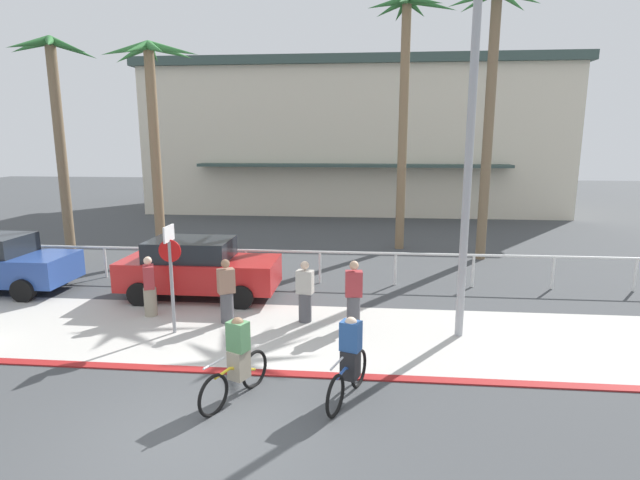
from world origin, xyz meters
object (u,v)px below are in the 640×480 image
object	(u,v)px
stop_sign_bike_lane	(171,264)
palm_tree_2	(406,71)
streetlight_curb	(472,148)
palm_tree_3	(492,56)
cyclist_blue_1	(349,360)
car_red_1	(198,268)
pedestrian_2	(354,297)
pedestrian_3	(305,295)
pedestrian_1	(227,294)
cyclist_yellow_0	(237,361)
palm_tree_1	(153,100)
palm_tree_0	(56,103)
pedestrian_0	(150,289)

from	to	relation	value
stop_sign_bike_lane	palm_tree_2	size ratio (longest dim) A/B	0.26
streetlight_curb	palm_tree_3	xyz separation A→B (m)	(2.11, 8.09, 3.03)
streetlight_curb	palm_tree_2	bearing A→B (deg)	94.60
cyclist_blue_1	car_red_1	bearing A→B (deg)	130.45
stop_sign_bike_lane	streetlight_curb	distance (m)	7.09
streetlight_curb	palm_tree_3	bearing A→B (deg)	75.35
palm_tree_3	pedestrian_2	bearing A→B (deg)	-121.03
pedestrian_3	pedestrian_1	bearing A→B (deg)	-172.98
palm_tree_2	car_red_1	bearing A→B (deg)	-130.91
palm_tree_3	cyclist_yellow_0	xyz separation A→B (m)	(-6.47, -11.08, -6.61)
palm_tree_3	car_red_1	distance (m)	12.43
stop_sign_bike_lane	pedestrian_2	xyz separation A→B (m)	(4.16, 0.75, -0.91)
stop_sign_bike_lane	pedestrian_2	size ratio (longest dim) A/B	1.54
stop_sign_bike_lane	palm_tree_1	distance (m)	8.67
stop_sign_bike_lane	cyclist_yellow_0	size ratio (longest dim) A/B	1.53
palm_tree_1	palm_tree_3	distance (m)	12.04
stop_sign_bike_lane	car_red_1	size ratio (longest dim) A/B	0.58
palm_tree_3	pedestrian_1	xyz separation A→B (m)	(-7.66, -7.54, -6.56)
cyclist_yellow_0	pedestrian_3	world-z (taller)	pedestrian_3
pedestrian_2	streetlight_curb	bearing A→B (deg)	-11.98
palm_tree_2	cyclist_blue_1	size ratio (longest dim) A/B	5.63
pedestrian_2	stop_sign_bike_lane	bearing A→B (deg)	-169.78
pedestrian_1	car_red_1	bearing A→B (deg)	125.37
pedestrian_1	pedestrian_3	xyz separation A→B (m)	(1.91, 0.23, -0.03)
pedestrian_2	pedestrian_3	xyz separation A→B (m)	(-1.20, 0.27, -0.05)
palm_tree_1	pedestrian_1	world-z (taller)	palm_tree_1
palm_tree_0	pedestrian_3	distance (m)	12.15
car_red_1	palm_tree_0	bearing A→B (deg)	147.73
palm_tree_2	car_red_1	size ratio (longest dim) A/B	2.22
palm_tree_1	pedestrian_2	xyz separation A→B (m)	(7.31, -6.19, -5.04)
car_red_1	palm_tree_2	bearing A→B (deg)	49.09
palm_tree_2	cyclist_yellow_0	distance (m)	14.54
palm_tree_1	stop_sign_bike_lane	bearing A→B (deg)	-65.55
streetlight_curb	pedestrian_0	distance (m)	8.46
palm_tree_3	cyclist_blue_1	xyz separation A→B (m)	(-4.53, -10.89, -6.61)
pedestrian_3	pedestrian_0	bearing A→B (deg)	179.31
cyclist_yellow_0	pedestrian_2	xyz separation A→B (m)	(1.92, 3.52, 0.07)
car_red_1	cyclist_blue_1	bearing A→B (deg)	-49.55
cyclist_yellow_0	pedestrian_3	bearing A→B (deg)	79.23
cyclist_blue_1	pedestrian_1	distance (m)	4.59
cyclist_blue_1	pedestrian_2	distance (m)	3.32
streetlight_curb	cyclist_yellow_0	bearing A→B (deg)	-145.49
palm_tree_0	palm_tree_2	size ratio (longest dim) A/B	0.81
palm_tree_3	palm_tree_0	bearing A→B (deg)	-173.81
streetlight_curb	car_red_1	world-z (taller)	streetlight_curb
cyclist_yellow_0	cyclist_blue_1	size ratio (longest dim) A/B	0.96
cyclist_yellow_0	pedestrian_0	bearing A→B (deg)	130.47
car_red_1	streetlight_curb	bearing A→B (deg)	-19.71
stop_sign_bike_lane	pedestrian_1	world-z (taller)	stop_sign_bike_lane
cyclist_yellow_0	palm_tree_1	bearing A→B (deg)	119.04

